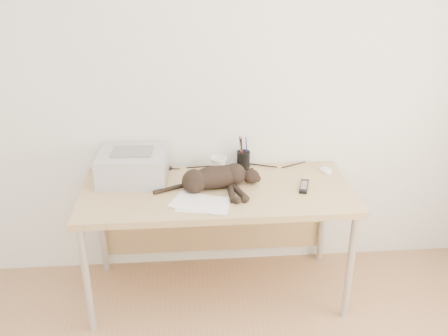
{
  "coord_description": "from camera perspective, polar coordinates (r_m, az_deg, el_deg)",
  "views": [
    {
      "loc": [
        -0.17,
        -1.24,
        2.06
      ],
      "look_at": [
        0.04,
        1.34,
        0.9
      ],
      "focal_mm": 40.0,
      "sensor_mm": 36.0,
      "label": 1
    }
  ],
  "objects": [
    {
      "name": "wall_back",
      "position": [
        3.09,
        -1.34,
        9.94
      ],
      "size": [
        3.5,
        0.0,
        3.5
      ],
      "primitive_type": "plane",
      "rotation": [
        1.57,
        0.0,
        0.0
      ],
      "color": "white",
      "rests_on": "floor"
    },
    {
      "name": "remote_grey",
      "position": [
        3.09,
        0.49,
        -0.87
      ],
      "size": [
        0.05,
        0.17,
        0.02
      ],
      "primitive_type": "cube",
      "rotation": [
        0.0,
        0.0,
        -0.0
      ],
      "color": "slate",
      "rests_on": "desk"
    },
    {
      "name": "remote_black",
      "position": [
        2.99,
        9.12,
        -2.1
      ],
      "size": [
        0.09,
        0.17,
        0.02
      ],
      "primitive_type": "cube",
      "rotation": [
        0.0,
        0.0,
        -0.3
      ],
      "color": "black",
      "rests_on": "desk"
    },
    {
      "name": "pen_cup",
      "position": [
        3.2,
        2.23,
        0.98
      ],
      "size": [
        0.08,
        0.08,
        0.21
      ],
      "color": "black",
      "rests_on": "desk"
    },
    {
      "name": "mouse",
      "position": [
        3.23,
        11.59,
        -0.04
      ],
      "size": [
        0.08,
        0.12,
        0.04
      ],
      "primitive_type": "ellipsoid",
      "rotation": [
        0.0,
        0.0,
        0.12
      ],
      "color": "white",
      "rests_on": "desk"
    },
    {
      "name": "printer",
      "position": [
        3.07,
        -10.34,
        0.24
      ],
      "size": [
        0.42,
        0.37,
        0.19
      ],
      "color": "#B5B5BA",
      "rests_on": "desk"
    },
    {
      "name": "mug",
      "position": [
        3.15,
        -0.65,
        0.42
      ],
      "size": [
        0.15,
        0.15,
        0.1
      ],
      "primitive_type": "imported",
      "rotation": [
        0.0,
        0.0,
        0.96
      ],
      "color": "white",
      "rests_on": "desk"
    },
    {
      "name": "cable_tangle",
      "position": [
        3.22,
        -1.19,
        0.13
      ],
      "size": [
        1.36,
        0.08,
        0.01
      ],
      "primitive_type": null,
      "color": "black",
      "rests_on": "desk"
    },
    {
      "name": "desk",
      "position": [
        3.08,
        -0.91,
        -3.93
      ],
      "size": [
        1.6,
        0.7,
        0.74
      ],
      "color": "tan",
      "rests_on": "floor"
    },
    {
      "name": "cat",
      "position": [
        2.92,
        -1.24,
        -1.27
      ],
      "size": [
        0.65,
        0.31,
        0.15
      ],
      "rotation": [
        0.0,
        0.0,
        0.2
      ],
      "color": "black",
      "rests_on": "desk"
    },
    {
      "name": "papers",
      "position": [
        2.78,
        -2.67,
        -4.05
      ],
      "size": [
        0.36,
        0.3,
        0.01
      ],
      "color": "white",
      "rests_on": "desk"
    }
  ]
}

